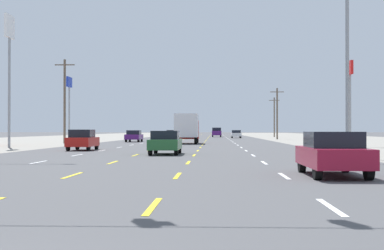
{
  "coord_description": "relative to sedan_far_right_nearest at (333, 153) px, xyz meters",
  "views": [
    {
      "loc": [
        2.98,
        -4.26,
        1.52
      ],
      "look_at": [
        0.12,
        67.19,
        2.12
      ],
      "focal_mm": 53.29,
      "sensor_mm": 36.0,
      "label": 1
    }
  ],
  "objects": [
    {
      "name": "sedan_far_right_farther",
      "position": [
        0.1,
        86.96,
        0.0
      ],
      "size": [
        1.8,
        4.5,
        1.46
      ],
      "color": "white",
      "rests_on": "ground"
    },
    {
      "name": "sedan_far_right_nearest",
      "position": [
        0.0,
        0.0,
        0.0
      ],
      "size": [
        1.8,
        4.5,
        1.46
      ],
      "color": "maroon",
      "rests_on": "ground"
    },
    {
      "name": "streetlight_right_row_0",
      "position": [
        2.71,
        12.15,
        4.68
      ],
      "size": [
        4.99,
        0.26,
        9.15
      ],
      "color": "gray",
      "rests_on": "ground"
    },
    {
      "name": "hatchback_far_left_mid",
      "position": [
        -13.67,
        22.85,
        0.03
      ],
      "size": [
        1.72,
        3.9,
        1.54
      ],
      "color": "red",
      "rests_on": "ground"
    },
    {
      "name": "sedan_far_left_distant_a",
      "position": [
        -14.07,
        111.69,
        0.0
      ],
      "size": [
        1.8,
        4.5,
        1.46
      ],
      "color": "#B28C33",
      "rests_on": "ground"
    },
    {
      "name": "pole_sign_left_row_1",
      "position": [
        -21.66,
        29.6,
        7.87
      ],
      "size": [
        0.24,
        1.99,
        11.49
      ],
      "color": "gray",
      "rests_on": "ground"
    },
    {
      "name": "box_truck_center_turn_midfar",
      "position": [
        -6.92,
        43.39,
        1.08
      ],
      "size": [
        2.4,
        7.2,
        3.23
      ],
      "color": "red",
      "rests_on": "ground"
    },
    {
      "name": "utility_pole_right_row_2",
      "position": [
        6.12,
        72.72,
        3.53
      ],
      "size": [
        2.2,
        0.26,
        8.2
      ],
      "color": "brown",
      "rests_on": "ground"
    },
    {
      "name": "pole_sign_left_row_2",
      "position": [
        -23.21,
        55.9,
        5.72
      ],
      "size": [
        0.24,
        2.24,
        8.54
      ],
      "color": "gray",
      "rests_on": "ground"
    },
    {
      "name": "pole_sign_right_row_1",
      "position": [
        8.5,
        33.64,
        4.92
      ],
      "size": [
        0.24,
        1.67,
        7.83
      ],
      "color": "gray",
      "rests_on": "ground"
    },
    {
      "name": "lane_markings",
      "position": [
        -6.86,
        89.84,
        -0.75
      ],
      "size": [
        10.64,
        227.6,
        0.01
      ],
      "color": "white",
      "rests_on": "ground"
    },
    {
      "name": "utility_pole_left_row_1",
      "position": [
        -20.45,
        43.26,
        4.09
      ],
      "size": [
        2.2,
        0.26,
        9.3
      ],
      "color": "brown",
      "rests_on": "ground"
    },
    {
      "name": "sedan_far_left_far",
      "position": [
        -14.04,
        52.37,
        0.0
      ],
      "size": [
        1.8,
        4.5,
        1.46
      ],
      "color": "#4C196B",
      "rests_on": "ground"
    },
    {
      "name": "ground_plane",
      "position": [
        -6.86,
        51.34,
        -0.76
      ],
      "size": [
        572.0,
        572.0,
        0.0
      ],
      "primitive_type": "plane",
      "color": "#4C4C4F"
    },
    {
      "name": "utility_pole_right_row_3",
      "position": [
        8.64,
        101.3,
        3.6
      ],
      "size": [
        2.2,
        0.26,
        8.33
      ],
      "color": "brown",
      "rests_on": "ground"
    },
    {
      "name": "sedan_center_turn_near",
      "position": [
        -6.93,
        16.18,
        0.0
      ],
      "size": [
        1.8,
        4.5,
        1.46
      ],
      "color": "#235B2D",
      "rests_on": "ground"
    },
    {
      "name": "suv_inner_right_farthest",
      "position": [
        -3.48,
        100.94,
        0.27
      ],
      "size": [
        1.98,
        4.9,
        1.98
      ],
      "color": "#4C196B",
      "rests_on": "ground"
    }
  ]
}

